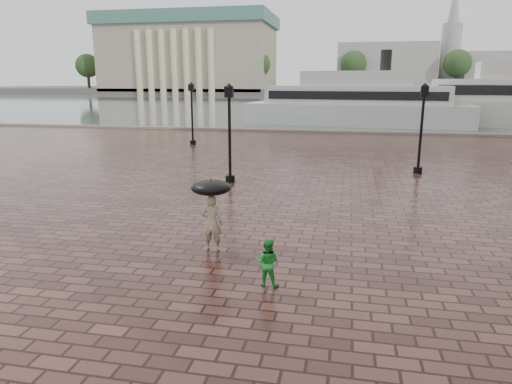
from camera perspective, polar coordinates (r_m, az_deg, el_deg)
ground at (r=11.43m, az=13.83°, el=-10.74°), size 300.00×300.00×0.00m
harbour_water at (r=102.52m, az=11.97°, el=10.91°), size 240.00×240.00×0.00m
quay_edge at (r=42.67m, az=12.29°, el=7.22°), size 80.00×0.60×0.30m
far_shore at (r=170.45m, az=11.90°, el=12.30°), size 300.00×60.00×2.00m
museum at (r=164.54m, az=-8.26°, el=16.90°), size 57.00×32.50×26.00m
distant_skyline at (r=167.73m, az=29.22°, el=13.76°), size 102.50×22.00×33.00m
far_trees at (r=148.49m, az=12.09°, el=15.35°), size 188.00×8.00×13.50m
street_lamps at (r=26.21m, az=1.80°, el=8.68°), size 15.44×12.44×4.40m
adult_pedestrian at (r=12.77m, az=-5.53°, el=-3.88°), size 0.61×0.42×1.61m
child_pedestrian at (r=10.65m, az=1.44°, el=-8.80°), size 0.59×0.48×1.15m
ferry_near at (r=50.04m, az=12.37°, el=10.78°), size 23.75×8.03×7.64m
umbrella at (r=12.50m, az=-5.64°, el=0.54°), size 1.10×1.10×1.12m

